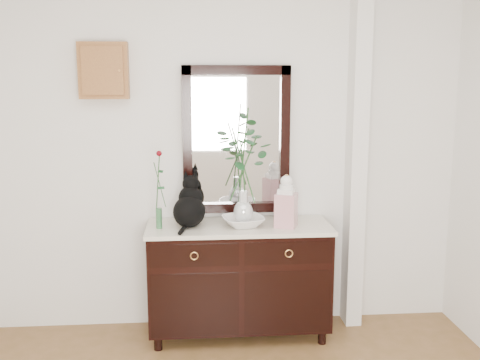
{
  "coord_description": "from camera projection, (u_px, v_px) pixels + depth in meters",
  "views": [
    {
      "loc": [
        -0.21,
        -2.19,
        1.91
      ],
      "look_at": [
        0.1,
        1.63,
        1.2
      ],
      "focal_mm": 42.0,
      "sensor_mm": 36.0,
      "label": 1
    }
  ],
  "objects": [
    {
      "name": "key_cabinet",
      "position": [
        104.0,
        71.0,
        3.99
      ],
      "size": [
        0.35,
        0.1,
        0.4
      ],
      "primitive_type": "cube",
      "color": "brown",
      "rests_on": "wall_back"
    },
    {
      "name": "wall_mirror",
      "position": [
        236.0,
        140.0,
        4.19
      ],
      "size": [
        0.8,
        0.06,
        1.1
      ],
      "color": "black",
      "rests_on": "wall_back"
    },
    {
      "name": "lotus_bowl",
      "position": [
        243.0,
        221.0,
        4.02
      ],
      "size": [
        0.35,
        0.35,
        0.07
      ],
      "primitive_type": "imported",
      "rotation": [
        0.0,
        0.0,
        0.22
      ],
      "color": "silver",
      "rests_on": "sideboard"
    },
    {
      "name": "sideboard",
      "position": [
        239.0,
        274.0,
        4.13
      ],
      "size": [
        1.33,
        0.52,
        0.82
      ],
      "color": "black",
      "rests_on": "ground"
    },
    {
      "name": "wall_back",
      "position": [
        223.0,
        152.0,
        4.21
      ],
      "size": [
        3.6,
        0.04,
        2.7
      ],
      "primitive_type": "cube",
      "color": "white",
      "rests_on": "ground"
    },
    {
      "name": "vase_branches",
      "position": [
        243.0,
        166.0,
        3.94
      ],
      "size": [
        0.47,
        0.47,
        0.84
      ],
      "primitive_type": null,
      "rotation": [
        0.0,
        0.0,
        -0.18
      ],
      "color": "silver",
      "rests_on": "lotus_bowl"
    },
    {
      "name": "cat",
      "position": [
        189.0,
        201.0,
        3.99
      ],
      "size": [
        0.31,
        0.36,
        0.37
      ],
      "primitive_type": null,
      "rotation": [
        0.0,
        0.0,
        -0.18
      ],
      "color": "black",
      "rests_on": "sideboard"
    },
    {
      "name": "ginger_jar",
      "position": [
        286.0,
        200.0,
        3.99
      ],
      "size": [
        0.19,
        0.19,
        0.38
      ],
      "primitive_type": null,
      "rotation": [
        0.0,
        0.0,
        -0.39
      ],
      "color": "white",
      "rests_on": "sideboard"
    },
    {
      "name": "pilaster",
      "position": [
        356.0,
        152.0,
        4.21
      ],
      "size": [
        0.12,
        0.2,
        2.7
      ],
      "primitive_type": "cube",
      "color": "white",
      "rests_on": "ground"
    },
    {
      "name": "bud_vase_rose",
      "position": [
        158.0,
        189.0,
        3.92
      ],
      "size": [
        0.08,
        0.08,
        0.57
      ],
      "primitive_type": null,
      "rotation": [
        0.0,
        0.0,
        -0.17
      ],
      "color": "#346A3F",
      "rests_on": "sideboard"
    }
  ]
}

